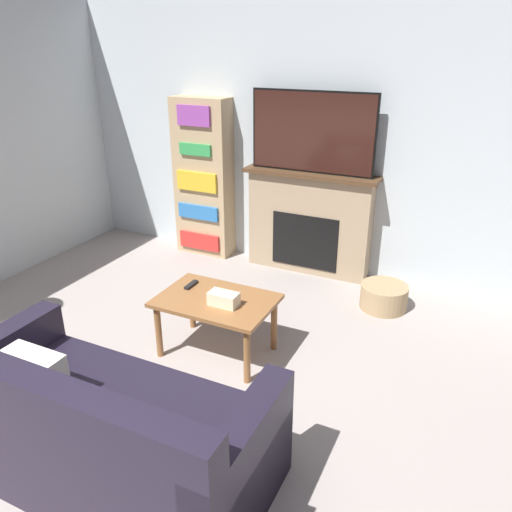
% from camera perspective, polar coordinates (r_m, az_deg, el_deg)
% --- Properties ---
extents(wall_back, '(6.69, 0.06, 2.70)m').
position_cam_1_polar(wall_back, '(5.07, 8.34, 12.81)').
color(wall_back, silver).
rests_on(wall_back, ground_plane).
extents(fireplace, '(1.38, 0.28, 1.07)m').
position_cam_1_polar(fireplace, '(5.19, 6.06, 3.85)').
color(fireplace, tan).
rests_on(fireplace, ground_plane).
extents(tv, '(1.24, 0.03, 0.78)m').
position_cam_1_polar(tv, '(4.94, 6.44, 13.85)').
color(tv, black).
rests_on(tv, fireplace).
extents(couch, '(1.80, 0.88, 0.86)m').
position_cam_1_polar(couch, '(3.00, -16.85, -18.75)').
color(couch, black).
rests_on(couch, ground_plane).
extents(coffee_table, '(0.88, 0.59, 0.47)m').
position_cam_1_polar(coffee_table, '(3.82, -4.57, -5.79)').
color(coffee_table, brown).
rests_on(coffee_table, ground_plane).
extents(tissue_box, '(0.22, 0.12, 0.10)m').
position_cam_1_polar(tissue_box, '(3.67, -3.72, -4.92)').
color(tissue_box, beige).
rests_on(tissue_box, coffee_table).
extents(remote_control, '(0.04, 0.15, 0.02)m').
position_cam_1_polar(remote_control, '(3.99, -7.41, -3.28)').
color(remote_control, black).
rests_on(remote_control, coffee_table).
extents(bookshelf, '(0.64, 0.29, 1.73)m').
position_cam_1_polar(bookshelf, '(5.59, -6.04, 8.77)').
color(bookshelf, tan).
rests_on(bookshelf, ground_plane).
extents(storage_basket, '(0.42, 0.42, 0.23)m').
position_cam_1_polar(storage_basket, '(4.72, 14.40, -4.51)').
color(storage_basket, tan).
rests_on(storage_basket, ground_plane).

